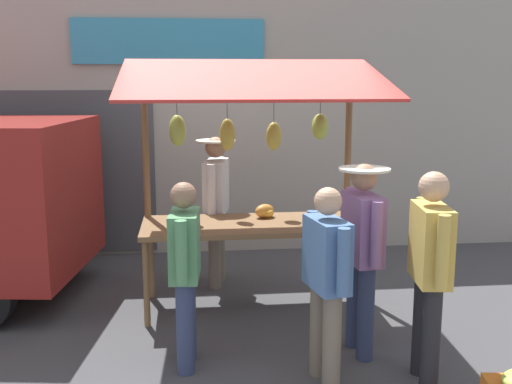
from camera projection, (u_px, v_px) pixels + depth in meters
The scene contains 8 objects.
ground_plane at pixel (253, 306), 6.30m from camera, with size 40.00×40.00×0.00m, color #424244.
street_backdrop at pixel (232, 124), 8.12m from camera, with size 9.00×0.30×3.40m.
market_stall at pixel (253, 156), 6.04m from camera, with size 2.50×1.46×2.50m.
vendor_with_sunhat at pixel (216, 198), 6.81m from camera, with size 0.43×0.70×1.67m.
shopper_with_shopping_bag at pixel (430, 263), 4.57m from camera, with size 0.28×0.70×1.64m.
shopper_with_ponytail at pixel (185, 264), 4.85m from camera, with size 0.26×0.66×1.52m.
shopper_in_striped_shirt at pixel (326, 274), 4.59m from camera, with size 0.30×0.66×1.52m.
shopper_in_grey_tee at pixel (362, 244), 5.08m from camera, with size 0.42×0.69×1.63m.
Camera 1 is at (0.62, 5.94, 2.32)m, focal length 43.12 mm.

